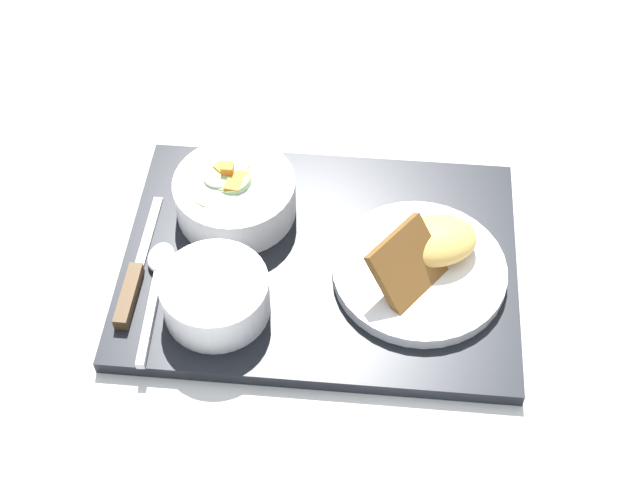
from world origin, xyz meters
name	(u,v)px	position (x,y,z in m)	size (l,w,h in m)	color
ground_plane	(320,266)	(0.00, 0.00, 0.00)	(4.00, 4.00, 0.00)	silver
serving_tray	(320,262)	(0.00, 0.00, 0.01)	(0.45, 0.34, 0.02)	black
bowl_salad	(235,194)	(-0.10, 0.07, 0.05)	(0.14, 0.14, 0.06)	white
bowl_soup	(215,293)	(-0.11, -0.07, 0.05)	(0.11, 0.11, 0.05)	white
plate_main	(423,262)	(0.11, -0.02, 0.03)	(0.19, 0.19, 0.07)	white
knife	(132,285)	(-0.20, -0.05, 0.02)	(0.03, 0.18, 0.01)	silver
spoon	(157,279)	(-0.17, -0.04, 0.02)	(0.03, 0.16, 0.01)	silver
glass_water	(401,480)	(0.08, -0.27, 0.04)	(0.08, 0.08, 0.10)	silver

